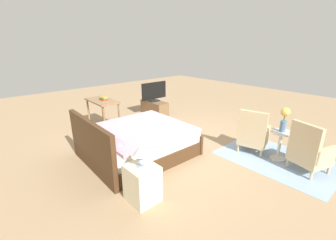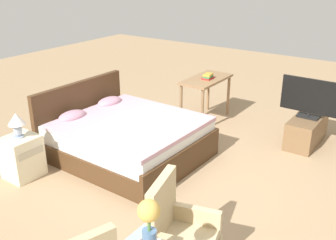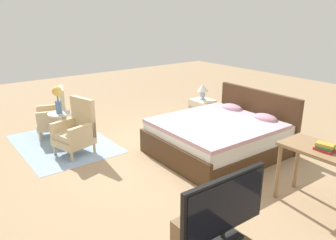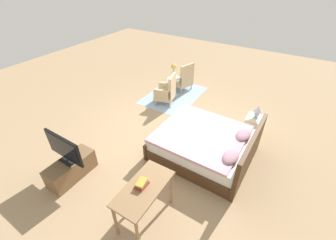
# 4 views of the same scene
# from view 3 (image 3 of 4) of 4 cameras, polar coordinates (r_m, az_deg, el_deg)

# --- Properties ---
(ground_plane) EXTENTS (16.00, 16.00, 0.00)m
(ground_plane) POSITION_cam_3_polar(r_m,az_deg,el_deg) (5.19, 0.03, -7.76)
(ground_plane) COLOR #A38460
(floor_rug) EXTENTS (2.10, 1.50, 0.01)m
(floor_rug) POSITION_cam_3_polar(r_m,az_deg,el_deg) (6.26, -17.75, -3.92)
(floor_rug) COLOR #8EA8C6
(floor_rug) RESTS_ON ground_plane
(bed) EXTENTS (1.77, 2.04, 0.96)m
(bed) POSITION_cam_3_polar(r_m,az_deg,el_deg) (5.56, 9.09, -2.79)
(bed) COLOR #472D19
(bed) RESTS_ON ground_plane
(armchair_by_window_left) EXTENTS (0.68, 0.68, 0.92)m
(armchair_by_window_left) POSITION_cam_3_polar(r_m,az_deg,el_deg) (6.62, -19.19, 0.64)
(armchair_by_window_left) COLOR #CCB284
(armchair_by_window_left) RESTS_ON floor_rug
(armchair_by_window_right) EXTENTS (0.66, 0.66, 0.92)m
(armchair_by_window_right) POSITION_cam_3_polar(r_m,az_deg,el_deg) (5.68, -15.72, -1.91)
(armchair_by_window_right) COLOR #CCB284
(armchair_by_window_right) RESTS_ON floor_rug
(side_table) EXTENTS (0.40, 0.40, 0.59)m
(side_table) POSITION_cam_3_polar(r_m,az_deg,el_deg) (6.13, -18.19, -0.78)
(side_table) COLOR beige
(side_table) RESTS_ON ground_plane
(flower_vase) EXTENTS (0.17, 0.17, 0.48)m
(flower_vase) POSITION_cam_3_polar(r_m,az_deg,el_deg) (5.99, -18.68, 3.85)
(flower_vase) COLOR #4C709E
(flower_vase) RESTS_ON side_table
(nightstand) EXTENTS (0.44, 0.41, 0.56)m
(nightstand) POSITION_cam_3_polar(r_m,az_deg,el_deg) (6.86, 5.93, 1.30)
(nightstand) COLOR beige
(nightstand) RESTS_ON ground_plane
(table_lamp) EXTENTS (0.22, 0.22, 0.33)m
(table_lamp) POSITION_cam_3_polar(r_m,az_deg,el_deg) (6.73, 6.08, 5.31)
(table_lamp) COLOR #9EADC6
(table_lamp) RESTS_ON nightstand
(tv_flatscreen) EXTENTS (0.21, 0.90, 0.60)m
(tv_flatscreen) POSITION_cam_3_polar(r_m,az_deg,el_deg) (2.85, 9.83, -14.83)
(tv_flatscreen) COLOR black
(tv_flatscreen) RESTS_ON tv_stand
(vanity_desk) EXTENTS (1.04, 0.52, 0.77)m
(vanity_desk) POSITION_cam_3_polar(r_m,az_deg,el_deg) (4.26, 25.84, -6.20)
(vanity_desk) COLOR #8E6B47
(vanity_desk) RESTS_ON ground_plane
(book_stack) EXTENTS (0.21, 0.15, 0.09)m
(book_stack) POSITION_cam_3_polar(r_m,az_deg,el_deg) (4.17, 25.67, -4.30)
(book_stack) COLOR #AD2823
(book_stack) RESTS_ON vanity_desk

